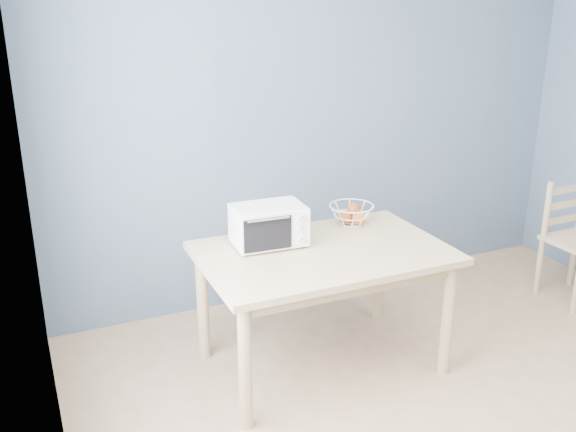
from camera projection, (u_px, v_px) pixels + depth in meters
name	position (u px, v px, depth m)	size (l,w,h in m)	color
dining_table	(323.00, 266.00, 3.68)	(1.40, 0.90, 0.75)	tan
toaster_oven	(266.00, 225.00, 3.66)	(0.42, 0.31, 0.24)	white
fruit_basket	(351.00, 214.00, 4.01)	(0.37, 0.37, 0.14)	silver
dining_chair	(575.00, 242.00, 4.62)	(0.41, 0.41, 0.87)	tan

